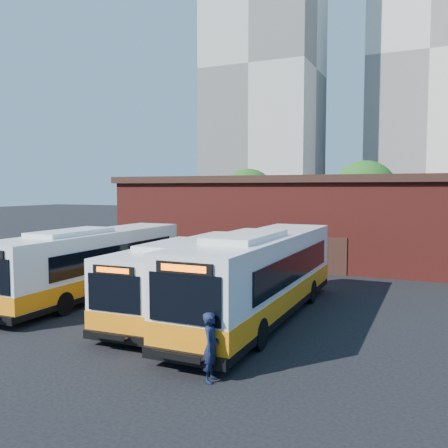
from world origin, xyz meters
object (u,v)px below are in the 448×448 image
at_px(bus_west, 93,265).
at_px(bus_midwest, 189,278).
at_px(bus_mideast, 260,278).
at_px(transit_worker, 211,347).

bearing_deg(bus_west, bus_midwest, -4.29).
xyz_separation_m(bus_mideast, transit_worker, (0.93, -6.82, -0.71)).
bearing_deg(bus_west, bus_mideast, -2.61).
height_order(bus_west, bus_mideast, bus_mideast).
relative_size(bus_midwest, transit_worker, 6.01).
distance_m(bus_west, transit_worker, 12.47).
height_order(bus_midwest, transit_worker, bus_midwest).
xyz_separation_m(bus_midwest, transit_worker, (4.37, -6.81, -0.48)).
xyz_separation_m(bus_west, bus_midwest, (5.77, -0.44, -0.12)).
bearing_deg(transit_worker, bus_west, 45.39).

